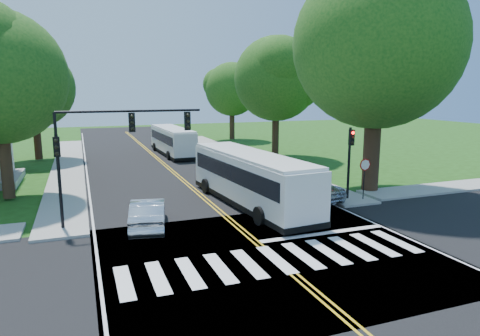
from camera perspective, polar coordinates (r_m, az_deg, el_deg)
name	(u,v)px	position (r m, az deg, el deg)	size (l,w,h in m)	color
ground	(271,255)	(18.20, 4.17, -11.52)	(140.00, 140.00, 0.00)	#1C4010
road	(177,175)	(34.73, -8.35, -0.99)	(14.00, 96.00, 0.01)	black
cross_road	(271,255)	(18.20, 4.17, -11.50)	(60.00, 12.00, 0.01)	black
center_line	(168,167)	(38.58, -9.63, 0.12)	(0.36, 70.00, 0.01)	gold
edge_line_w	(87,172)	(37.92, -19.76, -0.53)	(0.12, 70.00, 0.01)	silver
edge_line_e	(239,163)	(40.40, -0.13, 0.73)	(0.12, 70.00, 0.01)	silver
crosswalk	(276,259)	(17.78, 4.86, -12.02)	(12.60, 3.00, 0.01)	silver
stop_bar	(324,233)	(21.09, 11.08, -8.53)	(6.60, 0.40, 0.01)	silver
sidewalk_nw	(68,167)	(40.88, -21.95, 0.17)	(2.60, 40.00, 0.15)	gray
sidewalk_ne	(243,157)	(43.68, 0.34, 1.54)	(2.60, 40.00, 0.15)	gray
tree_ne_big	(377,45)	(29.68, 17.86, 15.39)	(10.80, 10.80, 14.91)	#2F1E13
tree_west_far	(33,88)	(45.47, -25.88, 9.62)	(7.60, 7.60, 10.67)	#2F1E13
tree_east_mid	(276,79)	(43.52, 4.85, 11.75)	(8.40, 8.40, 11.93)	#2F1E13
tree_east_far	(232,89)	(58.69, -1.09, 10.44)	(7.20, 7.20, 10.34)	#2F1E13
signal_nw	(108,140)	(21.91, -17.15, 3.62)	(7.15, 0.46, 5.66)	black
signal_ne	(350,153)	(26.89, 14.44, 1.89)	(0.30, 0.46, 4.40)	black
stop_sign	(365,169)	(27.13, 16.30, -0.13)	(0.76, 0.08, 2.53)	black
bus_lead	(250,178)	(25.25, 1.40, -1.33)	(3.66, 12.25, 3.12)	silver
bus_follow	(172,140)	(45.93, -9.01, 3.66)	(2.95, 11.10, 2.85)	silver
hatchback	(148,214)	(21.67, -12.14, -5.96)	(1.61, 4.61, 1.52)	silver
suv	(305,189)	(26.90, 8.72, -2.75)	(2.38, 5.17, 1.44)	#AFB2B6
dark_sedan	(234,163)	(36.27, -0.83, 0.70)	(1.90, 4.66, 1.35)	black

